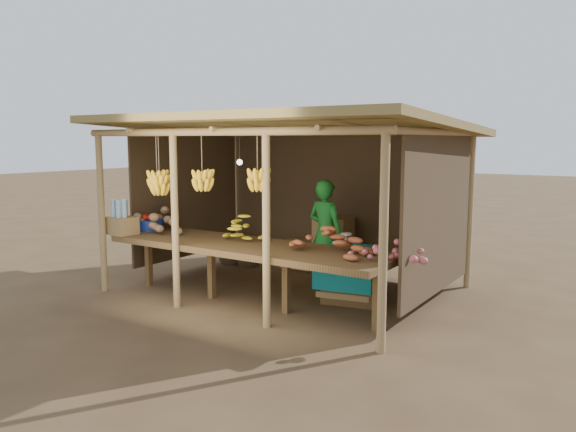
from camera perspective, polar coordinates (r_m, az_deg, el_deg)
The scene contains 13 objects.
ground at distance 8.06m, azimuth 0.00°, elevation -7.41°, with size 60.00×60.00×0.00m, color brown.
stall_structure at distance 7.78m, azimuth -0.31°, elevation 6.31°, with size 4.70×3.50×2.43m.
counter at distance 7.14m, azimuth -4.20°, elevation -3.33°, with size 3.90×1.05×0.80m.
potato_heap at distance 8.34m, azimuth -13.26°, elevation -0.20°, with size 1.13×0.68×0.37m, color #8F6A49, non-canonical shape.
sweet_potato_heap at distance 6.54m, azimuth 4.02°, elevation -2.22°, with size 0.93×0.56×0.36m, color #A9512B, non-canonical shape.
onion_heap at distance 6.24m, azimuth 10.38°, elevation -2.81°, with size 0.81×0.49×0.36m, color #C45F64, non-canonical shape.
banana_pile at distance 7.32m, azimuth -5.02°, elevation -1.21°, with size 0.59×0.36×0.35m, color yellow, non-canonical shape.
tomato_basin at distance 8.48m, azimuth -13.91°, elevation -0.73°, with size 0.43×0.43×0.23m.
bottle_box at distance 8.14m, azimuth -16.50°, elevation -0.49°, with size 0.42×0.35×0.49m.
vendor at distance 8.09m, azimuth 3.82°, elevation -1.76°, with size 0.56×0.37×1.55m, color #197225.
tarp_crate at distance 7.43m, azimuth 6.60°, elevation -5.76°, with size 0.89×0.80×0.93m.
carton_stack at distance 9.04m, azimuth 3.51°, elevation -3.24°, with size 1.20×0.50×0.88m.
burlap_sacks at distance 9.56m, azimuth -4.97°, elevation -3.48°, with size 0.82×0.43×0.58m.
Camera 1 is at (4.28, -6.50, 2.11)m, focal length 35.00 mm.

